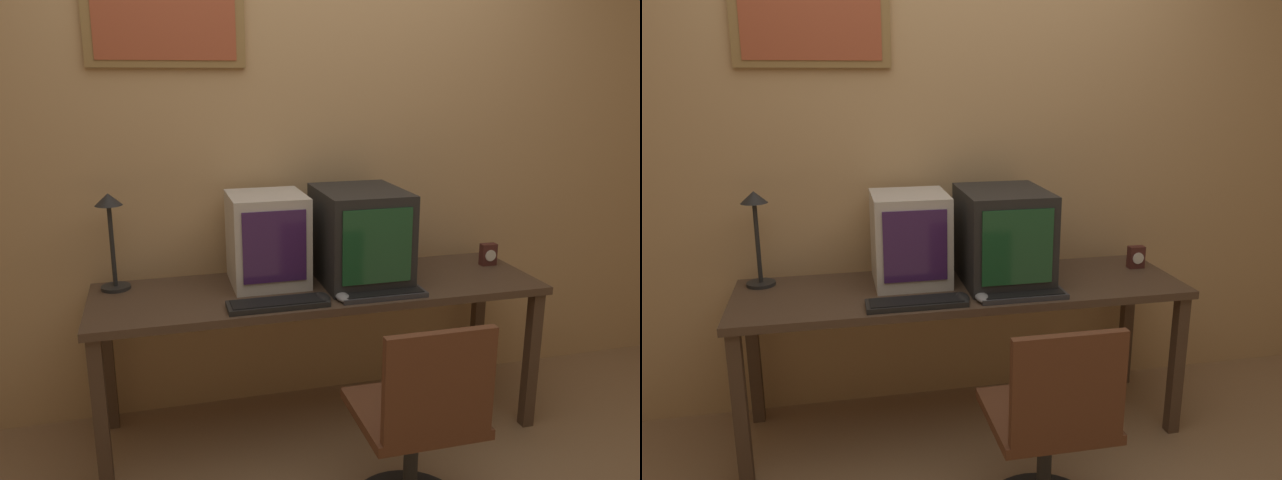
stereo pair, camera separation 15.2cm
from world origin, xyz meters
TOP-DOWN VIEW (x-y plane):
  - wall_back at (-0.01, 1.27)m, footprint 8.00×0.08m
  - desk at (0.00, 0.88)m, footprint 2.06×0.61m
  - monitor_left at (-0.22, 0.99)m, footprint 0.34×0.37m
  - monitor_right at (0.20, 0.91)m, footprint 0.39×0.48m
  - keyboard_main at (-0.24, 0.66)m, footprint 0.43×0.14m
  - keyboard_side at (0.22, 0.66)m, footprint 0.39×0.13m
  - mouse_near_keyboard at (0.04, 0.66)m, footprint 0.06×0.12m
  - mouse_far_corner at (-0.04, 0.67)m, footprint 0.06×0.12m
  - desk_clock at (0.92, 0.96)m, footprint 0.08×0.05m
  - desk_lamp at (-0.91, 1.07)m, footprint 0.13×0.13m
  - office_chair at (0.17, 0.12)m, footprint 0.46×0.46m

SIDE VIEW (x-z plane):
  - office_chair at x=0.17m, z-range -0.05..0.80m
  - desk at x=0.00m, z-range 0.29..1.01m
  - keyboard_main at x=-0.24m, z-range 0.73..0.75m
  - keyboard_side at x=0.22m, z-range 0.73..0.75m
  - mouse_near_keyboard at x=0.04m, z-range 0.73..0.76m
  - mouse_far_corner at x=-0.04m, z-range 0.73..0.76m
  - desk_clock at x=0.92m, z-range 0.73..0.84m
  - monitor_left at x=-0.22m, z-range 0.73..1.15m
  - monitor_right at x=0.20m, z-range 0.73..1.16m
  - desk_lamp at x=-0.91m, z-range 0.80..1.25m
  - wall_back at x=-0.01m, z-range 0.01..2.61m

